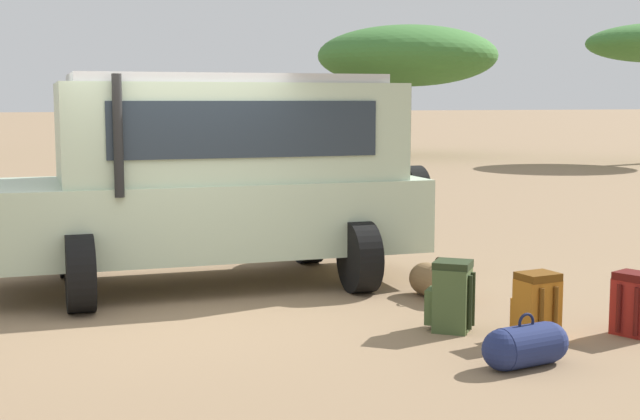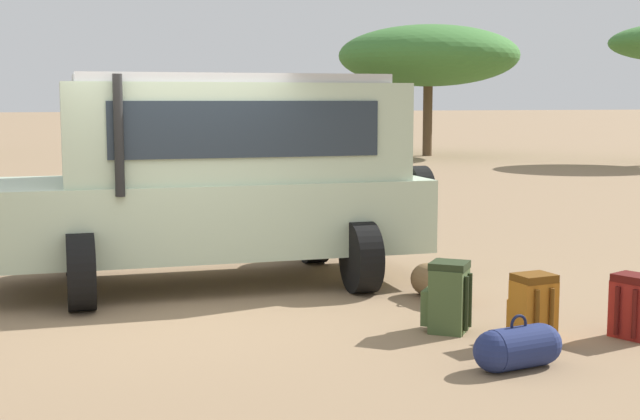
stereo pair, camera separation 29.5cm
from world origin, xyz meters
TOP-DOWN VIEW (x-y plane):
  - ground_plane at (0.00, 0.00)m, footprint 320.00×320.00m
  - safari_vehicle at (0.69, 1.16)m, footprint 5.41×2.93m
  - backpack_beside_front_wheel at (2.14, -1.75)m, footprint 0.50×0.49m
  - backpack_cluster_center at (3.64, -2.52)m, footprint 0.43×0.45m
  - backpack_near_rear_wheel at (2.68, -2.33)m, footprint 0.38×0.40m
  - duffel_bag_low_black_case at (2.68, -0.54)m, footprint 0.41×0.89m
  - duffel_bag_soft_canvas at (2.12, -2.97)m, footprint 0.81×0.40m
  - acacia_tree_centre_back at (13.98, 22.20)m, footprint 6.92×6.93m

SIDE VIEW (x-z plane):
  - ground_plane at x=0.00m, z-range 0.00..0.00m
  - duffel_bag_soft_canvas at x=2.12m, z-range -0.05..0.40m
  - duffel_bag_low_black_case at x=2.68m, z-range -0.05..0.42m
  - backpack_cluster_center at x=3.64m, z-range -0.01..0.58m
  - backpack_near_rear_wheel at x=2.68m, z-range -0.01..0.61m
  - backpack_beside_front_wheel at x=2.14m, z-range -0.01..0.66m
  - safari_vehicle at x=0.69m, z-range 0.07..2.51m
  - acacia_tree_centre_back at x=13.98m, z-range 1.33..6.34m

